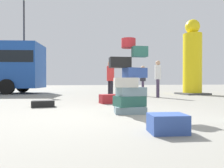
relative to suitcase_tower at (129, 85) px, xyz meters
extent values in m
plane|color=gray|center=(-0.27, -0.27, -0.67)|extent=(80.00, 80.00, 0.00)
cube|color=gray|center=(0.01, 0.00, -0.59)|extent=(0.79, 0.60, 0.17)
cube|color=#26594C|center=(0.01, 0.02, -0.39)|extent=(0.75, 0.59, 0.25)
cube|color=gray|center=(0.05, 0.02, -0.16)|extent=(0.68, 0.52, 0.21)
cube|color=beige|center=(-0.11, -0.05, 0.06)|extent=(0.58, 0.44, 0.22)
cube|color=#334F99|center=(0.14, 0.03, 0.29)|extent=(0.56, 0.43, 0.24)
cube|color=black|center=(-0.23, 0.02, 0.53)|extent=(0.51, 0.37, 0.24)
cube|color=#26594C|center=(0.18, -0.20, 0.76)|extent=(0.35, 0.25, 0.23)
cylinder|color=maroon|center=(-0.02, 0.02, 0.99)|extent=(0.34, 0.34, 0.22)
cube|color=beige|center=(0.67, 2.46, -0.32)|extent=(0.34, 0.37, 0.70)
cube|color=black|center=(-2.10, 1.80, -0.58)|extent=(0.66, 0.40, 0.19)
cube|color=maroon|center=(0.04, 2.34, -0.52)|extent=(0.69, 0.50, 0.31)
cube|color=#334F99|center=(-0.05, -1.96, -0.54)|extent=(0.58, 0.48, 0.28)
cylinder|color=black|center=(0.34, 3.64, -0.28)|extent=(0.12, 0.12, 0.78)
cylinder|color=black|center=(0.37, 3.42, -0.28)|extent=(0.12, 0.12, 0.78)
cylinder|color=red|center=(0.36, 3.53, 0.40)|extent=(0.30, 0.30, 0.60)
sphere|color=tan|center=(0.36, 3.53, 0.81)|extent=(0.22, 0.22, 0.22)
cylinder|color=#3F334C|center=(2.55, 5.55, -0.29)|extent=(0.12, 0.12, 0.77)
cylinder|color=#3F334C|center=(2.47, 5.34, -0.29)|extent=(0.12, 0.12, 0.77)
cylinder|color=#26262D|center=(2.51, 5.44, 0.39)|extent=(0.30, 0.30, 0.58)
sphere|color=tan|center=(2.51, 5.44, 0.79)|extent=(0.22, 0.22, 0.22)
cylinder|color=#3F334C|center=(2.93, 4.52, -0.25)|extent=(0.12, 0.12, 0.86)
cylinder|color=#3F334C|center=(2.80, 4.33, -0.25)|extent=(0.12, 0.12, 0.86)
cylinder|color=white|center=(2.86, 4.43, 0.52)|extent=(0.30, 0.30, 0.67)
sphere|color=tan|center=(2.86, 4.43, 0.96)|extent=(0.22, 0.22, 0.22)
cylinder|color=yellow|center=(5.85, 6.10, 1.09)|extent=(1.06, 1.06, 3.54)
sphere|color=yellow|center=(5.85, 6.10, 3.27)|extent=(0.83, 0.83, 0.83)
cube|color=#4C4C4C|center=(5.85, 6.10, -0.62)|extent=(1.49, 1.49, 0.10)
cylinder|color=black|center=(-4.22, 11.03, -0.22)|extent=(0.93, 0.41, 0.90)
cylinder|color=black|center=(-4.68, 8.58, -0.22)|extent=(0.93, 0.41, 0.90)
cylinder|color=#333338|center=(-4.21, 11.55, 2.65)|extent=(0.12, 0.12, 6.66)
camera|label=1|loc=(-1.56, -4.77, 0.08)|focal=33.83mm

